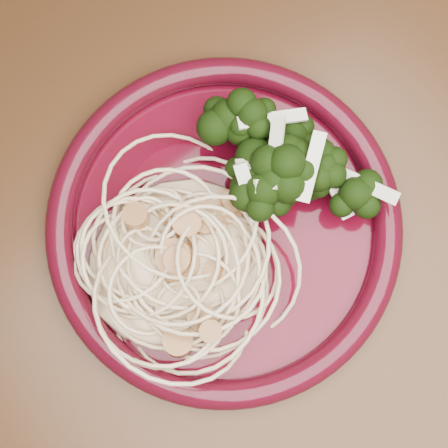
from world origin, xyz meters
name	(u,v)px	position (x,y,z in m)	size (l,w,h in m)	color
dining_table	(293,261)	(0.00, 0.00, 0.65)	(1.20, 0.80, 0.75)	#472814
dinner_plate	(224,226)	(-0.05, 0.06, 0.76)	(0.30, 0.30, 0.03)	#470513
spaghetti_pile	(174,259)	(-0.10, 0.06, 0.77)	(0.15, 0.13, 0.03)	beige
scallop_cluster	(170,253)	(-0.10, 0.06, 0.81)	(0.14, 0.14, 0.05)	#AF7843
broccoli_pile	(284,177)	(0.01, 0.05, 0.78)	(0.10, 0.16, 0.06)	black
onion_garnish	(289,166)	(0.01, 0.05, 0.82)	(0.07, 0.10, 0.06)	beige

